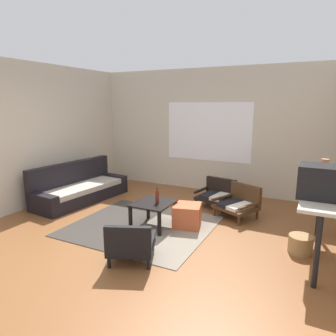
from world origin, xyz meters
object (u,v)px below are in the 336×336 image
(couch, at_px, (80,189))
(crt_television, at_px, (323,182))
(armchair_striped_foreground, at_px, (131,244))
(wicker_basket, at_px, (300,244))
(clay_vase, at_px, (323,176))
(armchair_corner, at_px, (239,202))
(ottoman_orange, at_px, (187,216))
(armchair_by_window, at_px, (217,194))
(console_shelf, at_px, (321,200))
(coffee_table, at_px, (153,207))
(glass_bottle, at_px, (157,197))

(couch, bearing_deg, crt_television, -8.85)
(armchair_striped_foreground, relative_size, wicker_basket, 2.34)
(clay_vase, bearing_deg, armchair_corner, 151.96)
(armchair_corner, relative_size, ottoman_orange, 1.92)
(armchair_by_window, relative_size, armchair_striped_foreground, 1.00)
(ottoman_orange, xyz_separation_m, console_shelf, (1.88, -0.18, 0.59))
(couch, relative_size, armchair_corner, 2.55)
(wicker_basket, bearing_deg, armchair_by_window, 139.74)
(coffee_table, height_order, armchair_striped_foreground, armchair_striped_foreground)
(couch, height_order, glass_bottle, couch)
(wicker_basket, bearing_deg, crt_television, -56.25)
(glass_bottle, bearing_deg, wicker_basket, 3.30)
(ottoman_orange, relative_size, clay_vase, 1.14)
(coffee_table, bearing_deg, armchair_striped_foreground, -74.78)
(armchair_by_window, xyz_separation_m, armchair_striped_foreground, (-0.29, -2.55, -0.00))
(clay_vase, distance_m, wicker_basket, 0.94)
(clay_vase, bearing_deg, wicker_basket, -123.48)
(console_shelf, relative_size, crt_television, 2.95)
(wicker_basket, bearing_deg, couch, 174.49)
(armchair_striped_foreground, relative_size, ottoman_orange, 1.72)
(armchair_striped_foreground, bearing_deg, coffee_table, 105.22)
(couch, distance_m, ottoman_orange, 2.51)
(couch, relative_size, clay_vase, 5.60)
(armchair_striped_foreground, height_order, crt_television, crt_television)
(couch, xyz_separation_m, armchair_by_window, (2.60, 0.93, 0.01))
(couch, bearing_deg, clay_vase, -1.57)
(armchair_by_window, bearing_deg, couch, -160.28)
(couch, distance_m, coffee_table, 2.08)
(ottoman_orange, distance_m, console_shelf, 1.97)
(ottoman_orange, xyz_separation_m, wicker_basket, (1.69, -0.14, -0.06))
(wicker_basket, bearing_deg, coffee_table, -177.00)
(armchair_corner, height_order, console_shelf, console_shelf)
(coffee_table, distance_m, wicker_basket, 2.18)
(console_shelf, bearing_deg, wicker_basket, 169.18)
(glass_bottle, bearing_deg, ottoman_orange, 33.29)
(armchair_striped_foreground, distance_m, armchair_corner, 2.31)
(armchair_corner, xyz_separation_m, console_shelf, (1.25, -0.98, 0.51))
(ottoman_orange, height_order, wicker_basket, ottoman_orange)
(armchair_by_window, height_order, wicker_basket, armchair_by_window)
(couch, xyz_separation_m, armchair_corner, (3.12, 0.54, 0.02))
(armchair_striped_foreground, distance_m, console_shelf, 2.42)
(crt_television, bearing_deg, wicker_basket, 123.75)
(ottoman_orange, bearing_deg, armchair_striped_foreground, -97.41)
(armchair_striped_foreground, relative_size, armchair_corner, 0.90)
(couch, distance_m, armchair_striped_foreground, 2.82)
(coffee_table, bearing_deg, armchair_by_window, 67.99)
(coffee_table, relative_size, armchair_corner, 0.77)
(armchair_striped_foreground, bearing_deg, wicker_basket, 33.08)
(armchair_striped_foreground, xyz_separation_m, glass_bottle, (-0.22, 1.09, 0.27))
(couch, height_order, crt_television, crt_television)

